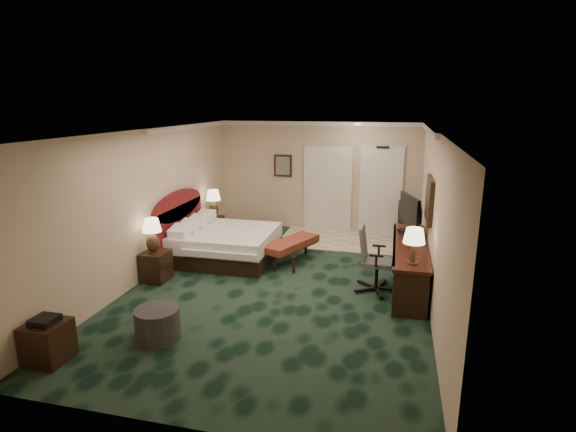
% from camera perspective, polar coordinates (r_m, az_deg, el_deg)
% --- Properties ---
extents(floor, '(5.00, 7.50, 0.00)m').
position_cam_1_polar(floor, '(8.11, -0.87, -8.67)').
color(floor, black).
rests_on(floor, ground).
extents(ceiling, '(5.00, 7.50, 0.00)m').
position_cam_1_polar(ceiling, '(7.48, -0.95, 10.74)').
color(ceiling, white).
rests_on(ceiling, wall_back).
extents(wall_back, '(5.00, 0.00, 2.70)m').
position_cam_1_polar(wall_back, '(11.28, 3.86, 5.02)').
color(wall_back, beige).
rests_on(wall_back, ground).
extents(wall_front, '(5.00, 0.00, 2.70)m').
position_cam_1_polar(wall_front, '(4.34, -13.54, -10.82)').
color(wall_front, beige).
rests_on(wall_front, ground).
extents(wall_left, '(0.00, 7.50, 2.70)m').
position_cam_1_polar(wall_left, '(8.64, -17.20, 1.53)').
color(wall_left, beige).
rests_on(wall_left, ground).
extents(wall_right, '(0.00, 7.50, 2.70)m').
position_cam_1_polar(wall_right, '(7.48, 17.98, -0.45)').
color(wall_right, beige).
rests_on(wall_right, ground).
extents(crown_molding, '(5.00, 7.50, 0.10)m').
position_cam_1_polar(crown_molding, '(7.48, -0.95, 10.36)').
color(crown_molding, white).
rests_on(crown_molding, wall_back).
extents(tile_patch, '(3.20, 1.70, 0.01)m').
position_cam_1_polar(tile_patch, '(10.65, 7.74, -3.08)').
color(tile_patch, '#BEB6AA').
rests_on(tile_patch, ground).
extents(headboard, '(0.12, 2.00, 1.40)m').
position_cam_1_polar(headboard, '(9.61, -13.61, -0.97)').
color(headboard, '#4E1216').
rests_on(headboard, ground).
extents(entry_door, '(1.02, 0.06, 2.18)m').
position_cam_1_polar(entry_door, '(11.15, 11.68, 3.08)').
color(entry_door, white).
rests_on(entry_door, ground).
extents(closet_doors, '(1.20, 0.06, 2.10)m').
position_cam_1_polar(closet_doors, '(11.26, 5.05, 3.42)').
color(closet_doors, silver).
rests_on(closet_doors, ground).
extents(wall_art, '(0.45, 0.06, 0.55)m').
position_cam_1_polar(wall_art, '(11.39, -0.65, 6.41)').
color(wall_art, '#475F56').
rests_on(wall_art, wall_back).
extents(wall_mirror, '(0.05, 0.95, 0.75)m').
position_cam_1_polar(wall_mirror, '(8.01, 17.52, 2.01)').
color(wall_mirror, white).
rests_on(wall_mirror, wall_right).
extents(bed, '(1.93, 1.79, 0.61)m').
position_cam_1_polar(bed, '(9.36, -7.80, -3.61)').
color(bed, white).
rests_on(bed, ground).
extents(nightstand_near, '(0.43, 0.50, 0.54)m').
position_cam_1_polar(nightstand_near, '(8.54, -16.41, -6.11)').
color(nightstand_near, black).
rests_on(nightstand_near, ground).
extents(nightstand_far, '(0.42, 0.49, 0.53)m').
position_cam_1_polar(nightstand_far, '(10.80, -9.51, -1.47)').
color(nightstand_far, black).
rests_on(nightstand_far, ground).
extents(lamp_near, '(0.40, 0.40, 0.63)m').
position_cam_1_polar(lamp_near, '(8.32, -16.84, -2.42)').
color(lamp_near, '#321E14').
rests_on(lamp_near, nightstand_near).
extents(lamp_far, '(0.37, 0.37, 0.64)m').
position_cam_1_polar(lamp_far, '(10.68, -9.44, 1.60)').
color(lamp_far, '#321E14').
rests_on(lamp_far, nightstand_far).
extents(bed_bench, '(0.98, 1.44, 0.46)m').
position_cam_1_polar(bed_bench, '(9.11, 0.41, -4.48)').
color(bed_bench, brown).
rests_on(bed_bench, ground).
extents(ottoman, '(0.76, 0.76, 0.44)m').
position_cam_1_polar(ottoman, '(6.56, -16.23, -12.99)').
color(ottoman, '#28272D').
rests_on(ottoman, ground).
extents(side_table, '(0.48, 0.48, 0.51)m').
position_cam_1_polar(side_table, '(6.54, -28.20, -13.91)').
color(side_table, black).
rests_on(side_table, ground).
extents(desk, '(0.58, 2.68, 0.77)m').
position_cam_1_polar(desk, '(8.21, 15.08, -6.00)').
color(desk, black).
rests_on(desk, ground).
extents(tv, '(0.36, 0.91, 0.72)m').
position_cam_1_polar(tv, '(8.61, 15.13, 0.16)').
color(tv, black).
rests_on(tv, desk).
extents(desk_lamp, '(0.33, 0.33, 0.57)m').
position_cam_1_polar(desk_lamp, '(7.02, 15.66, -3.70)').
color(desk_lamp, '#321E14').
rests_on(desk_lamp, desk).
extents(desk_chair, '(0.68, 0.64, 1.13)m').
position_cam_1_polar(desk_chair, '(7.81, 11.28, -5.41)').
color(desk_chair, '#4C4D50').
rests_on(desk_chair, ground).
extents(minibar, '(0.46, 0.83, 0.88)m').
position_cam_1_polar(minibar, '(10.78, 14.97, -0.83)').
color(minibar, black).
rests_on(minibar, ground).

